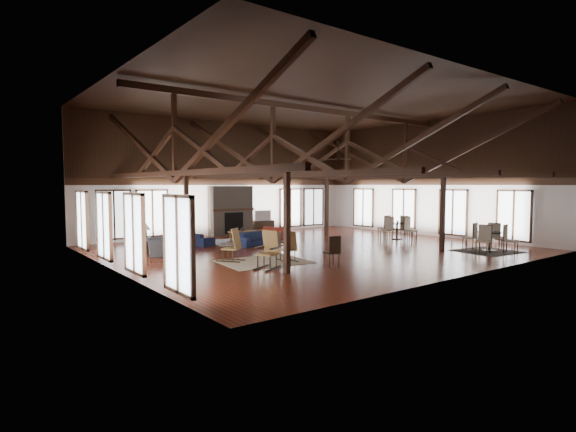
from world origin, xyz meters
TOP-DOWN VIEW (x-y plane):
  - floor at (0.00, 0.00)m, footprint 16.00×16.00m
  - ceiling at (0.00, 0.00)m, footprint 16.00×14.00m
  - wall_back at (0.00, 7.00)m, footprint 16.00×0.02m
  - wall_front at (0.00, -7.00)m, footprint 16.00×0.02m
  - wall_left at (-8.00, 0.00)m, footprint 0.02×14.00m
  - wall_right at (8.00, 0.00)m, footprint 0.02×14.00m
  - roof_truss at (0.00, 0.00)m, footprint 15.60×14.07m
  - post_grid at (0.00, 0.00)m, footprint 8.16×7.16m
  - fireplace at (0.00, 6.67)m, footprint 2.50×0.69m
  - ceiling_fan at (0.50, -1.00)m, footprint 1.60×1.60m
  - sofa_navy_front at (-1.19, 2.34)m, footprint 2.12×1.13m
  - sofa_navy_left at (-3.38, 4.07)m, footprint 1.99×1.27m
  - sofa_orange at (0.95, 4.31)m, footprint 1.88×1.11m
  - coffee_table at (-0.99, 3.90)m, footprint 1.34×0.77m
  - vase at (-1.03, 3.84)m, footprint 0.26×0.26m
  - armchair at (-5.80, 2.11)m, footprint 1.24×1.15m
  - side_table_lamp at (-6.01, 2.82)m, footprint 0.48×0.48m
  - rocking_chair_a at (-4.22, -0.72)m, footprint 0.91×1.02m
  - rocking_chair_b at (-2.69, -1.91)m, footprint 0.54×0.87m
  - rocking_chair_c at (-3.96, -2.49)m, footprint 1.07×0.87m
  - side_chair_a at (-2.23, -0.62)m, footprint 0.49×0.49m
  - side_chair_b at (-2.18, -3.59)m, footprint 0.50×0.50m
  - cafe_table_near at (5.20, -4.87)m, footprint 2.14×2.14m
  - cafe_table_far at (5.49, 0.01)m, footprint 2.12×2.12m
  - cup_near at (5.28, -4.95)m, footprint 0.14×0.14m
  - cup_far at (5.49, -0.02)m, footprint 0.14×0.14m
  - tv_console at (2.10, 6.75)m, footprint 1.30×0.49m
  - television at (2.06, 6.75)m, footprint 1.02×0.25m
  - rug_tan at (-3.40, -1.38)m, footprint 3.16×2.61m
  - rug_navy at (-0.93, 3.89)m, footprint 3.41×2.70m
  - rug_dark at (5.06, -4.87)m, footprint 2.50×2.32m

SIDE VIEW (x-z plane):
  - floor at x=0.00m, z-range 0.00..0.00m
  - rug_navy at x=-0.93m, z-range 0.00..0.01m
  - rug_dark at x=5.06m, z-range 0.00..0.01m
  - rug_tan at x=-3.40m, z-range 0.00..0.01m
  - sofa_orange at x=0.95m, z-range 0.00..0.51m
  - sofa_navy_left at x=-3.38m, z-range 0.00..0.54m
  - sofa_navy_front at x=-1.19m, z-range 0.00..0.59m
  - tv_console at x=2.10m, z-range 0.00..0.65m
  - armchair at x=-5.80m, z-range 0.00..0.66m
  - coffee_table at x=-0.99m, z-range 0.19..0.68m
  - side_table_lamp at x=-6.01m, z-range -0.15..1.07m
  - rocking_chair_b at x=-2.69m, z-range -0.03..1.02m
  - side_chair_a at x=-2.23m, z-range 0.07..0.98m
  - cafe_table_near at x=5.20m, z-range 0.00..1.09m
  - rocking_chair_a at x=-4.22m, z-range -0.03..1.13m
  - cafe_table_far at x=5.49m, z-range 0.00..1.11m
  - rocking_chair_c at x=-3.96m, z-range -0.04..1.19m
  - side_chair_b at x=-2.18m, z-range 0.08..1.10m
  - vase at x=-1.03m, z-range 0.49..0.70m
  - cup_near at x=5.28m, z-range 0.79..0.88m
  - cup_far at x=5.49m, z-range 0.80..0.89m
  - television at x=2.06m, z-range 0.65..1.23m
  - fireplace at x=0.00m, z-range -0.01..2.59m
  - post_grid at x=0.00m, z-range 0.00..3.05m
  - wall_back at x=0.00m, z-range 0.00..6.00m
  - wall_front at x=0.00m, z-range 0.00..6.00m
  - wall_left at x=-8.00m, z-range 0.00..6.00m
  - wall_right at x=8.00m, z-range 0.00..6.00m
  - ceiling_fan at x=0.50m, z-range 3.36..4.11m
  - roof_truss at x=0.00m, z-range 2.46..5.60m
  - ceiling at x=0.00m, z-range 5.99..6.01m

